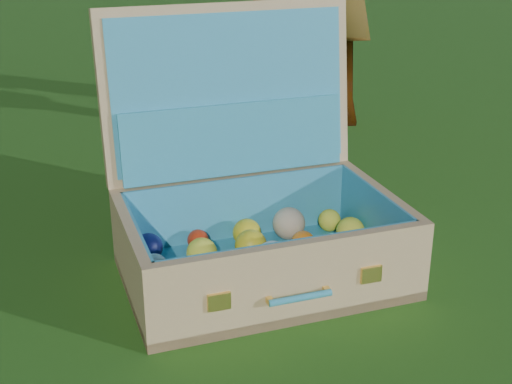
{
  "coord_description": "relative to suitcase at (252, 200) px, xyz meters",
  "views": [
    {
      "loc": [
        -0.14,
        -1.42,
        0.76
      ],
      "look_at": [
        0.12,
        -0.01,
        0.17
      ],
      "focal_mm": 50.0,
      "sensor_mm": 36.0,
      "label": 1
    }
  ],
  "objects": [
    {
      "name": "ground",
      "position": [
        -0.11,
        0.01,
        -0.16
      ],
      "size": [
        60.0,
        60.0,
        0.0
      ],
      "primitive_type": "plane",
      "color": "#215114",
      "rests_on": "ground"
    },
    {
      "name": "suitcase",
      "position": [
        0.0,
        0.0,
        0.0
      ],
      "size": [
        0.64,
        0.56,
        0.56
      ],
      "rotation": [
        0.0,
        0.0,
        0.15
      ],
      "color": "tan",
      "rests_on": "ground"
    }
  ]
}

